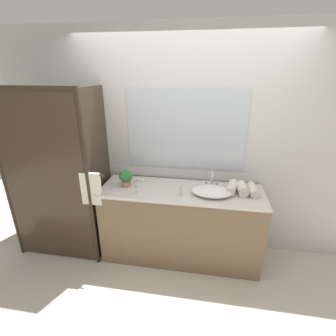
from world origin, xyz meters
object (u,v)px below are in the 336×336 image
Objects in this scene: potted_plant at (126,177)px; amenity_bottle_lotion at (136,190)px; faucet at (212,182)px; rolled_towel_far_edge at (232,188)px; rolled_towel_near_edge at (253,190)px; amenity_bottle_body_wash at (181,192)px; sink_basin at (212,191)px; rolled_towel_middle at (242,189)px; soap_dish at (139,180)px.

amenity_bottle_lotion is (0.17, -0.17, -0.06)m from potted_plant.
faucet reaches higher than rolled_towel_far_edge.
rolled_towel_far_edge is at bearing 1.88° from potted_plant.
potted_plant is 0.74× the size of rolled_towel_far_edge.
amenity_bottle_body_wash is at bearing -167.21° from rolled_towel_near_edge.
amenity_bottle_lotion is at bearing -170.87° from rolled_towel_near_edge.
potted_plant reaches higher than rolled_towel_near_edge.
sink_basin is 0.80m from amenity_bottle_lotion.
rolled_towel_near_edge is at bearing 11.58° from sink_basin.
sink_basin is 4.85× the size of amenity_bottle_lotion.
amenity_bottle_body_wash is at bearing -161.56° from rolled_towel_far_edge.
rolled_towel_middle is (1.28, 0.02, -0.05)m from potted_plant.
rolled_towel_near_edge is (0.43, -0.11, -0.01)m from faucet.
rolled_towel_near_edge is (1.22, 0.20, 0.00)m from amenity_bottle_lotion.
amenity_bottle_body_wash reaches higher than sink_basin.
amenity_bottle_lotion is 0.86× the size of amenity_bottle_body_wash.
rolled_towel_far_edge is (-0.11, 0.02, -0.00)m from rolled_towel_middle.
rolled_towel_near_edge is at bearing -1.81° from rolled_towel_far_edge.
amenity_bottle_lotion reaches higher than sink_basin.
rolled_towel_middle is (-0.11, -0.01, 0.01)m from rolled_towel_near_edge.
rolled_towel_middle is (1.11, 0.19, 0.01)m from amenity_bottle_lotion.
faucet is at bearing 165.86° from rolled_towel_near_edge.
rolled_towel_far_edge is at bearing -25.63° from faucet.
amenity_bottle_body_wash is 0.51× the size of rolled_towel_middle.
potted_plant reaches higher than amenity_bottle_lotion.
sink_basin is at bearing -13.50° from soap_dish.
faucet is 0.85m from amenity_bottle_lotion.
soap_dish is at bearing 101.10° from amenity_bottle_lotion.
soap_dish is at bearing 151.60° from amenity_bottle_body_wash.
rolled_towel_near_edge is (1.29, -0.12, 0.03)m from soap_dish.
rolled_towel_near_edge is 1.15× the size of rolled_towel_middle.
faucet is at bearing 8.32° from potted_plant.
rolled_towel_middle is at bearing 9.51° from amenity_bottle_lotion.
sink_basin is 0.33m from amenity_bottle_body_wash.
faucet is 0.24m from rolled_towel_far_edge.
amenity_bottle_lotion is at bearing -78.90° from soap_dish.
faucet reaches higher than amenity_bottle_body_wash.
rolled_towel_far_edge reaches higher than rolled_towel_near_edge.
rolled_towel_far_edge is at bearing 171.18° from rolled_towel_middle.
rolled_towel_middle reaches higher than soap_dish.
amenity_bottle_lotion is 1.13m from rolled_towel_middle.
rolled_towel_near_edge is at bearing 12.79° from amenity_bottle_body_wash.
rolled_towel_middle is at bearing -174.74° from rolled_towel_near_edge.
faucet is at bearing 41.05° from amenity_bottle_body_wash.
amenity_bottle_body_wash is (-0.32, -0.28, -0.01)m from faucet.
sink_basin is 0.20m from faucet.
rolled_towel_middle is at bearing 13.67° from sink_basin.
potted_plant is 0.24m from amenity_bottle_lotion.
sink_basin is at bearing 7.78° from amenity_bottle_lotion.
sink_basin is at bearing -90.00° from faucet.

